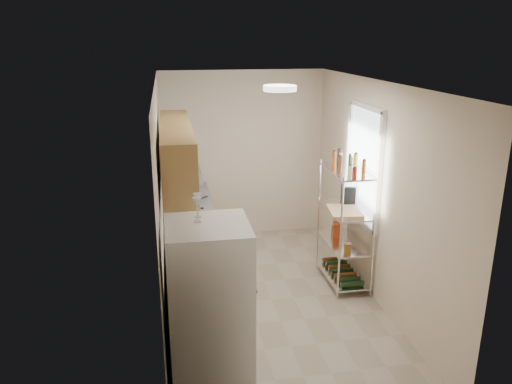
# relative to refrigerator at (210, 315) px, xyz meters

# --- Properties ---
(room) EXTENTS (2.52, 4.42, 2.62)m
(room) POSITION_rel_refrigerator_xyz_m (0.87, 1.58, 0.48)
(room) COLOR #AD9F8C
(room) RESTS_ON ground
(counter_run) EXTENTS (0.63, 3.51, 0.90)m
(counter_run) POSITION_rel_refrigerator_xyz_m (-0.05, 2.01, -0.37)
(counter_run) COLOR #A77847
(counter_run) RESTS_ON ground
(upper_cabinets) EXTENTS (0.33, 2.20, 0.72)m
(upper_cabinets) POSITION_rel_refrigerator_xyz_m (-0.18, 1.68, 0.99)
(upper_cabinets) COLOR #A77847
(upper_cabinets) RESTS_ON room
(range_hood) EXTENTS (0.50, 0.60, 0.12)m
(range_hood) POSITION_rel_refrigerator_xyz_m (-0.13, 2.48, 0.57)
(range_hood) COLOR #B7BABC
(range_hood) RESTS_ON room
(window) EXTENTS (0.06, 1.00, 1.46)m
(window) POSITION_rel_refrigerator_xyz_m (2.10, 1.93, 0.73)
(window) COLOR white
(window) RESTS_ON room
(bakers_rack) EXTENTS (0.45, 0.90, 1.73)m
(bakers_rack) POSITION_rel_refrigerator_xyz_m (1.88, 1.87, 0.29)
(bakers_rack) COLOR silver
(bakers_rack) RESTS_ON ground
(ceiling_dome) EXTENTS (0.34, 0.34, 0.05)m
(ceiling_dome) POSITION_rel_refrigerator_xyz_m (0.87, 1.28, 1.75)
(ceiling_dome) COLOR white
(ceiling_dome) RESTS_ON room
(refrigerator) EXTENTS (0.67, 0.67, 1.64)m
(refrigerator) POSITION_rel_refrigerator_xyz_m (0.00, 0.00, 0.00)
(refrigerator) COLOR white
(refrigerator) RESTS_ON ground
(wine_glass_a) EXTENTS (0.07, 0.07, 0.21)m
(wine_glass_a) POSITION_rel_refrigerator_xyz_m (-0.07, 0.07, 0.92)
(wine_glass_a) COLOR silver
(wine_glass_a) RESTS_ON refrigerator
(wine_glass_b) EXTENTS (0.07, 0.07, 0.21)m
(wine_glass_b) POSITION_rel_refrigerator_xyz_m (-0.06, 0.18, 0.92)
(wine_glass_b) COLOR silver
(wine_glass_b) RESTS_ON refrigerator
(rice_cooker) EXTENTS (0.28, 0.28, 0.22)m
(rice_cooker) POSITION_rel_refrigerator_xyz_m (-0.06, 2.18, 0.19)
(rice_cooker) COLOR silver
(rice_cooker) RESTS_ON counter_run
(frying_pan_large) EXTENTS (0.27, 0.27, 0.04)m
(frying_pan_large) POSITION_rel_refrigerator_xyz_m (-0.15, 2.45, 0.10)
(frying_pan_large) COLOR black
(frying_pan_large) RESTS_ON counter_run
(frying_pan_small) EXTENTS (0.34, 0.34, 0.05)m
(frying_pan_small) POSITION_rel_refrigerator_xyz_m (-0.00, 2.77, 0.11)
(frying_pan_small) COLOR black
(frying_pan_small) RESTS_ON counter_run
(cutting_board) EXTENTS (0.43, 0.53, 0.03)m
(cutting_board) POSITION_rel_refrigerator_xyz_m (1.81, 1.74, 0.21)
(cutting_board) COLOR tan
(cutting_board) RESTS_ON bakers_rack
(espresso_machine) EXTENTS (0.19, 0.25, 0.27)m
(espresso_machine) POSITION_rel_refrigerator_xyz_m (1.96, 2.04, 0.33)
(espresso_machine) COLOR black
(espresso_machine) RESTS_ON bakers_rack
(storage_bag) EXTENTS (0.15, 0.18, 0.18)m
(storage_bag) POSITION_rel_refrigerator_xyz_m (1.85, 2.08, -0.17)
(storage_bag) COLOR #A93814
(storage_bag) RESTS_ON bakers_rack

